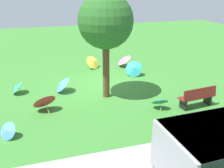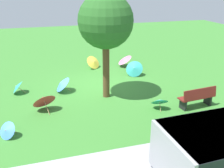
% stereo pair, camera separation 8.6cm
% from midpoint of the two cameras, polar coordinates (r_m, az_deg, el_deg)
% --- Properties ---
extents(ground, '(40.00, 40.00, 0.00)m').
position_cam_midpoint_polar(ground, '(12.91, -3.32, -0.58)').
color(ground, '#387A2D').
extents(park_bench, '(1.64, 0.64, 0.90)m').
position_cam_midpoint_polar(park_bench, '(11.18, 18.34, -2.77)').
color(park_bench, maroon).
rests_on(park_bench, ground).
extents(shade_tree, '(2.33, 2.33, 4.58)m').
position_cam_midpoint_polar(shade_tree, '(10.86, -1.66, 13.67)').
color(shade_tree, brown).
rests_on(shade_tree, ground).
extents(parasol_red_0, '(1.13, 1.04, 0.89)m').
position_cam_midpoint_polar(parasol_red_0, '(10.73, -15.25, -3.40)').
color(parasol_red_0, tan).
rests_on(parasol_red_0, ground).
extents(parasol_blue_0, '(0.76, 0.76, 0.57)m').
position_cam_midpoint_polar(parasol_blue_0, '(9.36, -22.66, -9.65)').
color(parasol_blue_0, tan).
rests_on(parasol_blue_0, ground).
extents(parasol_teal_0, '(0.71, 0.77, 0.64)m').
position_cam_midpoint_polar(parasol_teal_0, '(12.78, -20.75, -0.62)').
color(parasol_teal_0, tan).
rests_on(parasol_teal_0, ground).
extents(parasol_teal_1, '(1.18, 1.11, 0.87)m').
position_cam_midpoint_polar(parasol_teal_1, '(14.29, 4.71, 3.50)').
color(parasol_teal_1, tan).
rests_on(parasol_teal_1, ground).
extents(parasol_teal_3, '(0.79, 0.73, 0.62)m').
position_cam_midpoint_polar(parasol_teal_3, '(10.71, 10.38, -3.70)').
color(parasol_teal_3, tan).
rests_on(parasol_teal_3, ground).
extents(parasol_blue_1, '(0.80, 0.88, 0.79)m').
position_cam_midpoint_polar(parasol_blue_1, '(12.34, -11.44, 0.08)').
color(parasol_blue_1, tan).
rests_on(parasol_blue_1, ground).
extents(parasol_pink_1, '(0.92, 0.97, 0.79)m').
position_cam_midpoint_polar(parasol_pink_1, '(15.88, 2.46, 5.56)').
color(parasol_pink_1, tan).
rests_on(parasol_pink_1, ground).
extents(parasol_yellow_0, '(1.08, 1.01, 0.80)m').
position_cam_midpoint_polar(parasol_yellow_0, '(15.57, -4.40, 4.93)').
color(parasol_yellow_0, tan).
rests_on(parasol_yellow_0, ground).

